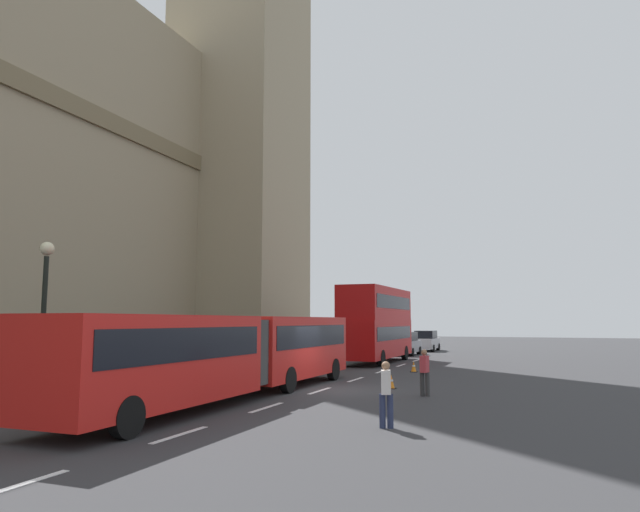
{
  "coord_description": "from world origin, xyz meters",
  "views": [
    {
      "loc": [
        -21.51,
        -8.25,
        2.73
      ],
      "look_at": [
        7.29,
        3.08,
        6.32
      ],
      "focal_mm": 31.52,
      "sensor_mm": 36.0,
      "label": 1
    }
  ],
  "objects": [
    {
      "name": "lane_centre_marking",
      "position": [
        1.72,
        0.0,
        0.0
      ],
      "size": [
        34.4,
        0.16,
        0.01
      ],
      "color": "silver",
      "rests_on": "ground_plane"
    },
    {
      "name": "street_lamp",
      "position": [
        -8.06,
        6.5,
        3.06
      ],
      "size": [
        0.44,
        0.44,
        5.27
      ],
      "color": "black",
      "rests_on": "ground_plane"
    },
    {
      "name": "double_decker_bus",
      "position": [
        14.88,
        2.0,
        2.71
      ],
      "size": [
        9.79,
        2.54,
        4.9
      ],
      "color": "#B20F0F",
      "rests_on": "ground_plane"
    },
    {
      "name": "sedan_trailing",
      "position": [
        30.5,
        1.7,
        0.91
      ],
      "size": [
        4.4,
        1.86,
        1.85
      ],
      "color": "#B7B7BC",
      "rests_on": "ground_plane"
    },
    {
      "name": "ground_plane",
      "position": [
        0.0,
        0.0,
        0.0
      ],
      "size": [
        160.0,
        160.0,
        0.0
      ],
      "primitive_type": "plane",
      "color": "#333335"
    },
    {
      "name": "traffic_cone_west",
      "position": [
        1.16,
        -2.44,
        0.28
      ],
      "size": [
        0.36,
        0.36,
        0.58
      ],
      "color": "black",
      "rests_on": "ground_plane"
    },
    {
      "name": "articulated_bus",
      "position": [
        -3.72,
        1.99,
        1.75
      ],
      "size": [
        17.1,
        2.54,
        2.9
      ],
      "color": "red",
      "rests_on": "ground_plane"
    },
    {
      "name": "pedestrian_by_kerb",
      "position": [
        -0.64,
        -4.16,
        0.91
      ],
      "size": [
        0.43,
        0.36,
        1.69
      ],
      "color": "#333333",
      "rests_on": "ground_plane"
    },
    {
      "name": "sedan_lead",
      "position": [
        23.56,
        2.09,
        0.91
      ],
      "size": [
        4.4,
        1.86,
        1.85
      ],
      "color": "gray",
      "rests_on": "ground_plane"
    },
    {
      "name": "traffic_cone_middle",
      "position": [
        8.92,
        -1.71,
        0.28
      ],
      "size": [
        0.36,
        0.36,
        0.58
      ],
      "color": "black",
      "rests_on": "ground_plane"
    },
    {
      "name": "pedestrian_near_cones",
      "position": [
        -7.14,
        -4.42,
        0.91
      ],
      "size": [
        0.45,
        0.35,
        1.69
      ],
      "color": "#262D4C",
      "rests_on": "ground_plane"
    }
  ]
}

